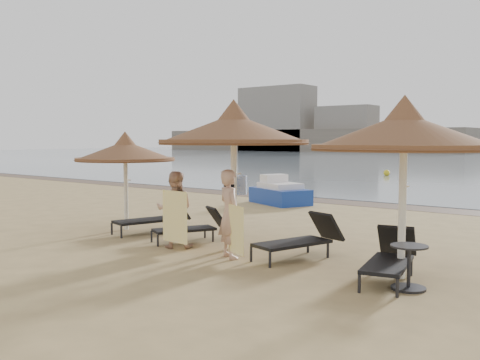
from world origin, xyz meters
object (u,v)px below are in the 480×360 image
Objects in this scene: lounger_far_left at (155,217)px; pedal_boat at (280,193)px; person_left at (175,203)px; palapa_center at (234,130)px; side_table at (409,269)px; person_right at (230,207)px; lounger_far_right at (390,257)px; palapa_right at (404,133)px; lounger_near_right at (303,238)px; palapa_left at (125,151)px; lounger_near_left at (194,226)px.

pedal_boat is at bearing 113.13° from lounger_far_left.
person_left reaches higher than lounger_far_left.
side_table is (3.98, -0.73, -2.14)m from palapa_center.
lounger_far_right is at bearing -146.33° from person_right.
palapa_right is 10.38m from pedal_boat.
side_table is (0.34, -0.57, -2.06)m from palapa_right.
side_table is 5.06m from person_left.
lounger_far_left is 4.32m from lounger_near_right.
palapa_center is at bearing 177.82° from person_left.
lounger_far_left is (0.86, 0.19, -1.59)m from palapa_left.
side_table is at bearing -2.96° from lounger_near_right.
person_left is (2.55, -0.83, -1.03)m from palapa_left.
palapa_right is at bearing -2.53° from palapa_left.
person_right is (4.08, -0.89, -0.98)m from palapa_left.
person_right is (3.23, -1.08, 0.61)m from lounger_far_left.
lounger_far_right is at bearing -5.63° from palapa_center.
palapa_center is at bearing 169.60° from side_table.
person_left is 0.74× the size of pedal_boat.
person_right is (-1.09, -0.87, 0.61)m from lounger_near_right.
palapa_left is 5.41m from lounger_near_right.
palapa_center is 4.60× the size of side_table.
lounger_near_right is 0.79× the size of pedal_boat.
side_table is (5.19, -0.81, -0.02)m from lounger_near_left.
person_right is at bearing 142.50° from person_left.
pedal_boat is at bearing 116.95° from palapa_center.
lounger_near_right is 8.60m from pedal_boat.
palapa_right reaches higher than lounger_far_right.
lounger_far_right is 1.02× the size of person_left.
lounger_far_right is 0.59m from side_table.
lounger_far_left is at bearing -165.80° from lounger_near_right.
lounger_far_right is at bearing -23.12° from pedal_boat.
lounger_far_right is 0.76× the size of pedal_boat.
palapa_left is at bearing 14.09° from person_right.
palapa_center reaches higher than lounger_near_left.
palapa_center reaches higher than side_table.
person_left reaches higher than lounger_near_left.
palapa_center reaches higher than palapa_left.
palapa_center is 1.58× the size of lounger_near_right.
lounger_far_left is at bearing -66.44° from person_left.
lounger_near_left is at bearing 176.07° from palapa_center.
side_table is at bearing 6.96° from lounger_far_left.
side_table is 3.55m from person_right.
palapa_left is at bearing 173.34° from side_table.
palapa_left is at bearing 163.56° from lounger_far_right.
palapa_left reaches higher than person_right.
lounger_far_left is 2.06m from person_left.
person_right reaches higher than lounger_near_right.
pedal_boat is at bearing 134.25° from side_table.
lounger_far_left is 1.03× the size of lounger_far_right.
person_right is (1.53, -0.06, 0.05)m from person_left.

